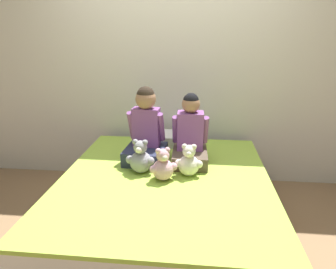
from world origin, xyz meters
TOP-DOWN VIEW (x-y plane):
  - ground_plane at (0.00, 0.00)m, footprint 14.00×14.00m
  - wall_behind_bed at (0.00, 1.08)m, footprint 8.00×0.06m
  - bed at (0.00, 0.00)m, footprint 1.70×1.92m
  - child_on_left at (-0.21, 0.33)m, footprint 0.37×0.40m
  - child_on_right at (0.19, 0.33)m, footprint 0.32×0.41m
  - teddy_bear_held_by_left_child at (-0.21, 0.07)m, footprint 0.24×0.18m
  - teddy_bear_held_by_right_child at (0.19, 0.06)m, footprint 0.23×0.17m
  - teddy_bear_between_children at (-0.01, -0.04)m, footprint 0.21×0.17m
  - pillow_at_headboard at (0.00, 0.78)m, footprint 0.59×0.30m

SIDE VIEW (x-z plane):
  - ground_plane at x=0.00m, z-range 0.00..0.00m
  - bed at x=0.00m, z-range 0.00..0.51m
  - pillow_at_headboard at x=0.00m, z-range 0.52..0.63m
  - teddy_bear_between_children at x=-0.01m, z-range 0.49..0.76m
  - teddy_bear_held_by_right_child at x=0.19m, z-range 0.49..0.76m
  - teddy_bear_held_by_left_child at x=-0.21m, z-range 0.49..0.78m
  - child_on_right at x=0.19m, z-range 0.44..1.07m
  - child_on_left at x=-0.21m, z-range 0.45..1.12m
  - wall_behind_bed at x=0.00m, z-range 0.00..2.50m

